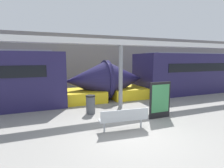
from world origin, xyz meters
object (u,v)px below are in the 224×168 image
at_px(trash_bin, 91,104).
at_px(poster_board, 160,100).
at_px(train_left, 209,73).
at_px(support_column_near, 121,77).
at_px(bench_near, 124,118).

xyz_separation_m(trash_bin, poster_board, (2.80, -1.80, 0.38)).
distance_m(trash_bin, poster_board, 3.35).
height_order(train_left, poster_board, train_left).
bearing_deg(support_column_near, train_left, 12.90).
distance_m(train_left, poster_board, 9.75).
bearing_deg(trash_bin, train_left, 13.91).
bearing_deg(bench_near, train_left, 31.63).
relative_size(poster_board, support_column_near, 0.49).
bearing_deg(support_column_near, trash_bin, -161.26).
xyz_separation_m(train_left, bench_near, (-10.70, -5.32, -1.01)).
height_order(trash_bin, support_column_near, support_column_near).
relative_size(bench_near, poster_board, 1.13).
xyz_separation_m(bench_near, trash_bin, (-0.65, 2.50, -0.04)).
bearing_deg(poster_board, bench_near, -161.89).
distance_m(train_left, bench_near, 11.99).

